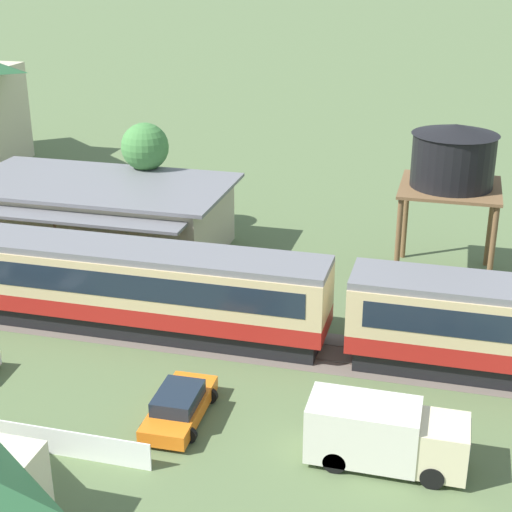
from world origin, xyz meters
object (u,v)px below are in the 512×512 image
Objects in this scene: water_tower at (453,159)px; parked_car_orange at (179,406)px; station_building at (99,216)px; yard_tree_0 at (145,148)px; passenger_train at (144,286)px; delivery_truck_cream at (384,434)px.

water_tower reaches higher than parked_car_orange.
parked_car_orange is at bearing -55.83° from station_building.
parked_car_orange is 0.65× the size of yard_tree_0.
station_building is 3.47× the size of parked_car_orange.
passenger_train is 13.56m from yard_tree_0.
passenger_train is 20.82× the size of parked_car_orange.
parked_car_orange is (10.33, -15.22, -1.45)m from station_building.
passenger_train is 16.77× the size of delivery_truck_cream.
station_building is at bearing 126.06° from passenger_train.
water_tower is 1.89× the size of parked_car_orange.
passenger_train is 13.65m from delivery_truck_cream.
station_building is at bearing 138.39° from delivery_truck_cream.
water_tower is 1.22× the size of yard_tree_0.
parked_car_orange is (-8.94, -16.19, -5.83)m from water_tower.
delivery_truck_cream is at bearing -96.88° from parked_car_orange.
water_tower reaches higher than yard_tree_0.
passenger_train is 13.45× the size of yard_tree_0.
water_tower reaches higher than passenger_train.
delivery_truck_cream is at bearing -94.48° from water_tower.
parked_car_orange is (3.95, -6.45, -1.64)m from passenger_train.
delivery_truck_cream reaches higher than parked_car_orange.
parked_car_orange is 0.81× the size of delivery_truck_cream.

